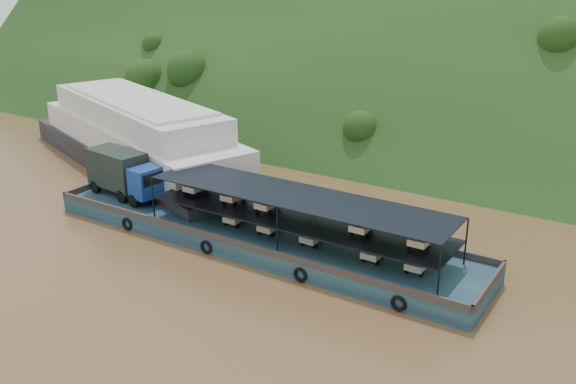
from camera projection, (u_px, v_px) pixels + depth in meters
The scene contains 4 objects.
ground at pixel (289, 249), 47.40m from camera, with size 160.00×160.00×0.00m, color brown.
hillside at pixel (452, 140), 75.91m from camera, with size 140.00×28.00×28.00m, color #173413.
cargo_barge at pixel (238, 223), 48.84m from camera, with size 35.00×7.18×5.04m.
passenger_ferry at pixel (139, 138), 64.51m from camera, with size 37.18×21.08×7.35m.
Camera 1 is at (23.02, -36.35, 20.32)m, focal length 40.00 mm.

